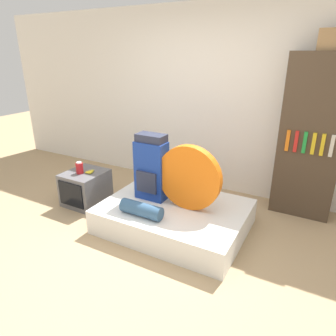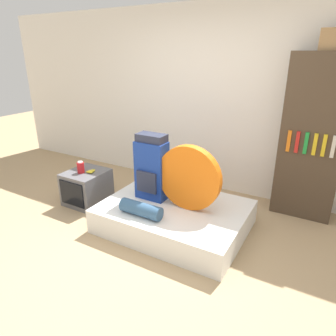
% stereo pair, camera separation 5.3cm
% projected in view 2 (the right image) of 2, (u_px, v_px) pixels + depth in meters
% --- Properties ---
extents(ground_plane, '(16.00, 16.00, 0.00)m').
position_uv_depth(ground_plane, '(134.00, 257.00, 3.07)').
color(ground_plane, tan).
extents(wall_back, '(8.00, 0.05, 2.60)m').
position_uv_depth(wall_back, '(215.00, 102.00, 4.25)').
color(wall_back, white).
rests_on(wall_back, ground_plane).
extents(bed, '(1.63, 1.22, 0.29)m').
position_uv_depth(bed, '(174.00, 216.00, 3.54)').
color(bed, white).
rests_on(bed, ground_plane).
extents(backpack, '(0.37, 0.24, 0.80)m').
position_uv_depth(backpack, '(152.00, 168.00, 3.54)').
color(backpack, navy).
rests_on(backpack, bed).
extents(tent_bag, '(0.74, 0.10, 0.74)m').
position_uv_depth(tent_bag, '(189.00, 178.00, 3.30)').
color(tent_bag, orange).
rests_on(tent_bag, bed).
extents(sleeping_roll, '(0.49, 0.15, 0.15)m').
position_uv_depth(sleeping_roll, '(141.00, 209.00, 3.25)').
color(sleeping_roll, '#33567A').
rests_on(sleeping_roll, bed).
extents(television, '(0.50, 0.56, 0.45)m').
position_uv_depth(television, '(87.00, 187.00, 4.12)').
color(television, '#5B5B60').
rests_on(television, ground_plane).
extents(canister, '(0.09, 0.09, 0.16)m').
position_uv_depth(canister, '(81.00, 167.00, 3.98)').
color(canister, '#B2191E').
rests_on(canister, television).
extents(banana_bunch, '(0.11, 0.14, 0.03)m').
position_uv_depth(banana_bunch, '(92.00, 171.00, 4.02)').
color(banana_bunch, yellow).
rests_on(banana_bunch, television).
extents(bookshelf, '(0.71, 0.35, 1.98)m').
position_uv_depth(bookshelf, '(312.00, 139.00, 3.58)').
color(bookshelf, '#473828').
rests_on(bookshelf, ground_plane).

